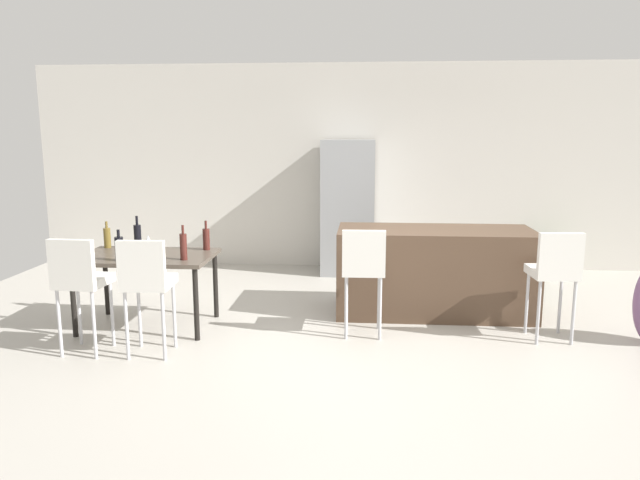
# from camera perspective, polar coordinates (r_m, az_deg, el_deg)

# --- Properties ---
(ground_plane) EXTENTS (10.00, 10.00, 0.00)m
(ground_plane) POSITION_cam_1_polar(r_m,az_deg,el_deg) (5.80, 6.20, -9.18)
(ground_plane) COLOR #ADA89E
(back_wall) EXTENTS (10.00, 0.12, 2.90)m
(back_wall) POSITION_cam_1_polar(r_m,az_deg,el_deg) (8.53, 5.85, 7.06)
(back_wall) COLOR beige
(back_wall) RESTS_ON ground_plane
(kitchen_island) EXTENTS (2.07, 0.87, 0.92)m
(kitchen_island) POSITION_cam_1_polar(r_m,az_deg,el_deg) (6.47, 11.01, -3.00)
(kitchen_island) COLOR #4C3828
(kitchen_island) RESTS_ON ground_plane
(bar_chair_left) EXTENTS (0.41, 0.41, 1.05)m
(bar_chair_left) POSITION_cam_1_polar(r_m,az_deg,el_deg) (5.58, 4.24, -2.45)
(bar_chair_left) COLOR silver
(bar_chair_left) RESTS_ON ground_plane
(bar_chair_middle) EXTENTS (0.42, 0.42, 1.05)m
(bar_chair_middle) POSITION_cam_1_polar(r_m,az_deg,el_deg) (5.84, 21.82, -2.59)
(bar_chair_middle) COLOR silver
(bar_chair_middle) RESTS_ON ground_plane
(dining_table) EXTENTS (1.31, 0.84, 0.74)m
(dining_table) POSITION_cam_1_polar(r_m,az_deg,el_deg) (6.09, -16.48, -2.04)
(dining_table) COLOR #4C4238
(dining_table) RESTS_ON ground_plane
(dining_chair_near) EXTENTS (0.42, 0.42, 1.05)m
(dining_chair_near) POSITION_cam_1_polar(r_m,az_deg,el_deg) (5.51, -22.29, -3.35)
(dining_chair_near) COLOR silver
(dining_chair_near) RESTS_ON ground_plane
(dining_chair_far) EXTENTS (0.42, 0.42, 1.05)m
(dining_chair_far) POSITION_cam_1_polar(r_m,az_deg,el_deg) (5.27, -16.48, -3.60)
(dining_chair_far) COLOR silver
(dining_chair_far) RESTS_ON ground_plane
(wine_bottle_far) EXTENTS (0.08, 0.08, 0.30)m
(wine_bottle_far) POSITION_cam_1_polar(r_m,az_deg,el_deg) (5.86, -18.89, -0.76)
(wine_bottle_far) COLOR black
(wine_bottle_far) RESTS_ON dining_table
(wine_bottle_corner) EXTENTS (0.07, 0.07, 0.30)m
(wine_bottle_corner) POSITION_cam_1_polar(r_m,az_deg,el_deg) (6.17, -10.97, 0.13)
(wine_bottle_corner) COLOR #471E19
(wine_bottle_corner) RESTS_ON dining_table
(wine_bottle_middle) EXTENTS (0.07, 0.07, 0.33)m
(wine_bottle_middle) POSITION_cam_1_polar(r_m,az_deg,el_deg) (5.73, -13.10, -0.58)
(wine_bottle_middle) COLOR #471E19
(wine_bottle_middle) RESTS_ON dining_table
(wine_bottle_right) EXTENTS (0.08, 0.08, 0.34)m
(wine_bottle_right) POSITION_cam_1_polar(r_m,az_deg,el_deg) (6.43, -17.26, 0.39)
(wine_bottle_right) COLOR black
(wine_bottle_right) RESTS_ON dining_table
(wine_bottle_end) EXTENTS (0.07, 0.07, 0.28)m
(wine_bottle_end) POSITION_cam_1_polar(r_m,az_deg,el_deg) (6.56, -19.93, 0.24)
(wine_bottle_end) COLOR brown
(wine_bottle_end) RESTS_ON dining_table
(wine_glass_left) EXTENTS (0.07, 0.07, 0.17)m
(wine_glass_left) POSITION_cam_1_polar(r_m,az_deg,el_deg) (6.19, -22.02, -0.34)
(wine_glass_left) COLOR silver
(wine_glass_left) RESTS_ON dining_table
(wine_glass_near) EXTENTS (0.07, 0.07, 0.17)m
(wine_glass_near) POSITION_cam_1_polar(r_m,az_deg,el_deg) (6.19, -16.32, -0.01)
(wine_glass_near) COLOR silver
(wine_glass_near) RESTS_ON dining_table
(refrigerator) EXTENTS (0.72, 0.68, 1.84)m
(refrigerator) POSITION_cam_1_polar(r_m,az_deg,el_deg) (8.14, 2.73, 3.20)
(refrigerator) COLOR #939699
(refrigerator) RESTS_ON ground_plane
(potted_plant) EXTENTS (0.33, 0.33, 0.53)m
(potted_plant) POSITION_cam_1_polar(r_m,az_deg,el_deg) (8.60, 21.44, -1.31)
(potted_plant) COLOR beige
(potted_plant) RESTS_ON ground_plane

